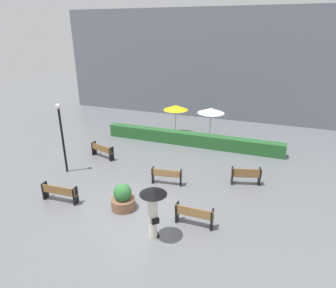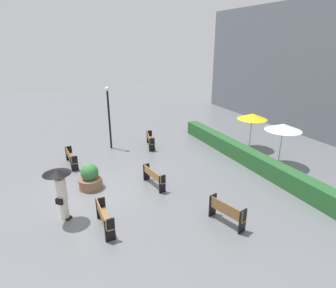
% 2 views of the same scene
% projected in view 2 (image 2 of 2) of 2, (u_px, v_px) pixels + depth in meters
% --- Properties ---
extents(ground_plane, '(60.00, 60.00, 0.00)m').
position_uv_depth(ground_plane, '(94.00, 191.00, 12.81)').
color(ground_plane, slate).
extents(bench_near_left, '(1.79, 0.47, 0.84)m').
position_uv_depth(bench_near_left, '(71.00, 157.00, 15.32)').
color(bench_near_left, olive).
rests_on(bench_near_left, ground).
extents(bench_far_right, '(1.54, 0.75, 0.93)m').
position_uv_depth(bench_far_right, '(226.00, 211.00, 10.34)').
color(bench_far_right, olive).
rests_on(bench_far_right, ground).
extents(bench_far_left, '(1.72, 0.78, 0.87)m').
position_uv_depth(bench_far_left, '(150.00, 139.00, 18.00)').
color(bench_far_left, olive).
rests_on(bench_far_left, ground).
extents(bench_near_right, '(1.60, 0.36, 0.88)m').
position_uv_depth(bench_near_right, '(104.00, 217.00, 10.07)').
color(bench_near_right, '#9E7242').
rests_on(bench_near_right, ground).
extents(bench_mid_center, '(1.63, 0.55, 0.86)m').
position_uv_depth(bench_mid_center, '(153.00, 176.00, 13.09)').
color(bench_mid_center, '#9E7242').
rests_on(bench_mid_center, ground).
extents(pedestrian_with_umbrella, '(1.02, 1.02, 2.13)m').
position_uv_depth(pedestrian_with_umbrella, '(60.00, 187.00, 10.32)').
color(pedestrian_with_umbrella, silver).
rests_on(pedestrian_with_umbrella, ground).
extents(planter_pot, '(1.08, 1.08, 1.20)m').
position_uv_depth(planter_pot, '(90.00, 178.00, 12.93)').
color(planter_pot, brown).
rests_on(planter_pot, ground).
extents(lamp_post, '(0.28, 0.28, 3.93)m').
position_uv_depth(lamp_post, '(109.00, 112.00, 17.16)').
color(lamp_post, black).
rests_on(lamp_post, ground).
extents(patio_umbrella_yellow, '(1.85, 1.85, 2.29)m').
position_uv_depth(patio_umbrella_yellow, '(252.00, 117.00, 17.20)').
color(patio_umbrella_yellow, silver).
rests_on(patio_umbrella_yellow, ground).
extents(patio_umbrella_white, '(1.91, 1.91, 2.38)m').
position_uv_depth(patio_umbrella_white, '(283.00, 127.00, 14.76)').
color(patio_umbrella_white, silver).
rests_on(patio_umbrella_white, ground).
extents(hedge_strip, '(12.36, 0.70, 0.88)m').
position_uv_depth(hedge_strip, '(246.00, 156.00, 15.65)').
color(hedge_strip, '#28602D').
rests_on(hedge_strip, ground).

